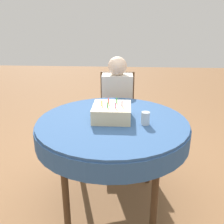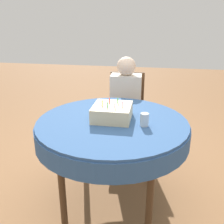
{
  "view_description": "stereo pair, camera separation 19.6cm",
  "coord_description": "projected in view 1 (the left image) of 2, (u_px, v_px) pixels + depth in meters",
  "views": [
    {
      "loc": [
        0.11,
        -1.82,
        1.52
      ],
      "look_at": [
        -0.0,
        0.01,
        0.83
      ],
      "focal_mm": 42.0,
      "sensor_mm": 36.0,
      "label": 1
    },
    {
      "loc": [
        0.3,
        -1.8,
        1.52
      ],
      "look_at": [
        -0.0,
        0.01,
        0.83
      ],
      "focal_mm": 42.0,
      "sensor_mm": 36.0,
      "label": 2
    }
  ],
  "objects": [
    {
      "name": "birthday_cake",
      "position": [
        112.0,
        112.0,
        1.99
      ],
      "size": [
        0.29,
        0.29,
        0.15
      ],
      "color": "beige",
      "rests_on": "dining_table"
    },
    {
      "name": "chair",
      "position": [
        117.0,
        111.0,
        2.96
      ],
      "size": [
        0.44,
        0.44,
        0.9
      ],
      "rotation": [
        0.0,
        0.0,
        0.03
      ],
      "color": "#4C331E",
      "rests_on": "ground_plane"
    },
    {
      "name": "ground_plane",
      "position": [
        112.0,
        202.0,
        2.25
      ],
      "size": [
        12.0,
        12.0,
        0.0
      ],
      "primitive_type": "plane",
      "color": "#8C603D"
    },
    {
      "name": "dining_table",
      "position": [
        112.0,
        131.0,
        2.01
      ],
      "size": [
        1.16,
        1.16,
        0.76
      ],
      "color": "#335689",
      "rests_on": "ground_plane"
    },
    {
      "name": "person",
      "position": [
        117.0,
        99.0,
        2.81
      ],
      "size": [
        0.33,
        0.3,
        1.1
      ],
      "rotation": [
        0.0,
        0.0,
        0.03
      ],
      "color": "beige",
      "rests_on": "ground_plane"
    },
    {
      "name": "drinking_glass",
      "position": [
        145.0,
        118.0,
        1.89
      ],
      "size": [
        0.06,
        0.06,
        0.1
      ],
      "color": "silver",
      "rests_on": "dining_table"
    }
  ]
}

